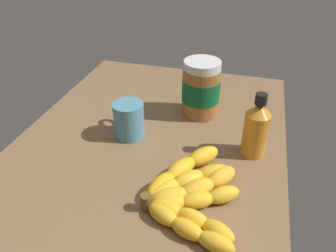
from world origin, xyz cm
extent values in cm
cube|color=brown|center=(0.00, 0.00, -1.81)|extent=(80.07, 60.41, 3.61)
ellipsoid|color=gold|center=(23.06, 9.29, 1.46)|extent=(5.36, 6.89, 2.91)
ellipsoid|color=gold|center=(24.99, 13.90, 1.46)|extent=(4.81, 6.86, 2.91)
ellipsoid|color=gold|center=(26.35, 18.70, 1.46)|extent=(4.19, 6.73, 2.91)
ellipsoid|color=gold|center=(21.73, 9.55, 1.49)|extent=(3.62, 6.24, 2.98)
ellipsoid|color=gold|center=(22.59, 14.21, 1.49)|extent=(4.38, 6.50, 2.98)
ellipsoid|color=gold|center=(24.12, 18.71, 1.49)|extent=(5.06, 6.64, 2.98)
ellipsoid|color=gold|center=(20.19, 9.55, 1.55)|extent=(4.72, 6.90, 3.10)
ellipsoid|color=gold|center=(18.40, 14.23, 1.55)|extent=(5.53, 7.00, 3.10)
ellipsoid|color=gold|center=(15.84, 18.53, 1.55)|extent=(6.17, 6.91, 3.10)
ellipsoid|color=gold|center=(19.07, 9.37, 1.76)|extent=(6.65, 7.81, 3.51)
ellipsoid|color=gold|center=(15.70, 13.82, 1.76)|extent=(7.34, 7.52, 3.51)
ellipsoid|color=gold|center=(11.51, 17.50, 1.76)|extent=(7.74, 6.93, 3.51)
ellipsoid|color=gold|center=(17.87, 8.13, 1.72)|extent=(7.51, 6.71, 3.43)
ellipsoid|color=gold|center=(13.84, 11.69, 1.72)|extent=(7.09, 7.32, 3.43)
ellipsoid|color=gold|center=(10.67, 16.05, 1.72)|extent=(6.34, 7.58, 3.43)
ellipsoid|color=gold|center=(16.92, 7.09, 1.78)|extent=(8.47, 5.74, 3.56)
ellipsoid|color=gold|center=(11.25, 9.53, 1.78)|extent=(8.51, 6.87, 3.56)
ellipsoid|color=gold|center=(6.16, 13.03, 1.78)|extent=(8.22, 7.73, 3.56)
cylinder|color=brown|center=(21.30, 5.70, 1.80)|extent=(2.00, 2.00, 3.00)
cylinder|color=#9E602D|center=(-13.61, 8.70, 6.20)|extent=(9.31, 9.31, 12.40)
cylinder|color=#0F592D|center=(-13.61, 8.70, 6.82)|extent=(9.49, 9.49, 5.58)
cylinder|color=silver|center=(-13.61, 8.70, 13.39)|extent=(9.04, 9.04, 1.97)
cylinder|color=orange|center=(0.22, 22.85, 4.93)|extent=(5.24, 5.24, 9.86)
cone|color=orange|center=(0.22, 22.85, 11.04)|extent=(5.24, 5.24, 2.37)
cylinder|color=black|center=(0.22, 22.85, 13.36)|extent=(2.39, 2.39, 2.28)
cylinder|color=teal|center=(0.58, -5.23, 4.22)|extent=(7.01, 7.01, 8.45)
torus|color=teal|center=(-3.34, -7.83, 4.65)|extent=(4.49, 3.44, 4.72)
camera|label=1|loc=(60.08, 20.25, 44.80)|focal=35.53mm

